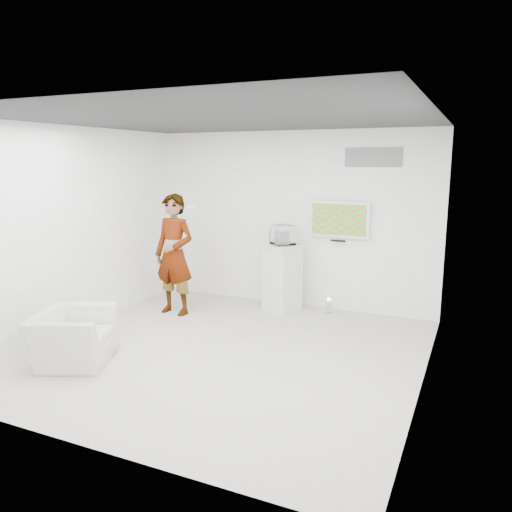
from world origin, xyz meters
name	(u,v)px	position (x,y,z in m)	size (l,w,h in m)	color
room	(224,240)	(0.00, 0.00, 1.50)	(5.01, 5.01, 3.00)	beige
tv	(339,219)	(0.85, 2.45, 1.55)	(1.00, 0.08, 0.60)	silver
logo_decal	(373,157)	(1.35, 2.49, 2.55)	(0.90, 0.02, 0.30)	slate
person	(174,255)	(-1.55, 1.19, 0.99)	(0.72, 0.47, 1.98)	silver
armchair	(73,337)	(-1.59, -1.07, 0.32)	(1.00, 0.87, 0.65)	silver
pedestal	(282,277)	(-0.01, 2.10, 0.56)	(0.55, 0.55, 1.12)	silver
floor_uplight	(329,307)	(0.80, 2.15, 0.14)	(0.18, 0.18, 0.27)	white
vitrine	(283,235)	(-0.01, 2.10, 1.29)	(0.33, 0.33, 0.33)	silver
console	(283,238)	(-0.01, 2.10, 1.24)	(0.05, 0.17, 0.23)	silver
wii_remote	(191,206)	(-1.29, 1.32, 1.78)	(0.04, 0.15, 0.04)	silver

